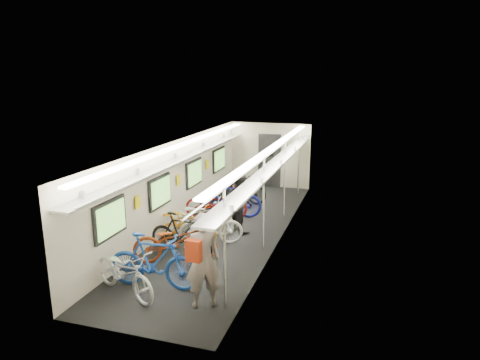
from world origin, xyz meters
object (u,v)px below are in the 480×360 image
Objects in this scene: bicycle_0 at (124,272)px; passenger_mid at (240,203)px; passenger_near at (203,260)px; backpack at (194,251)px; bicycle_1 at (154,261)px.

passenger_mid is at bearing 8.50° from bicycle_0.
bicycle_0 is 1.12× the size of passenger_mid.
backpack is at bearing 59.36° from passenger_near.
bicycle_0 is at bearing 168.27° from backpack.
bicycle_1 is at bearing -50.72° from passenger_near.
backpack is at bearing -127.86° from bicycle_1.
bicycle_1 is 1.19× the size of passenger_mid.
passenger_near reaches higher than passenger_mid.
bicycle_0 is 1.86m from backpack.
passenger_near is 1.13× the size of passenger_mid.
bicycle_1 is (0.42, 0.40, 0.10)m from bicycle_0.
passenger_near reaches higher than bicycle_1.
passenger_mid reaches higher than backpack.
passenger_mid reaches higher than bicycle_0.
passenger_near is 0.59m from backpack.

